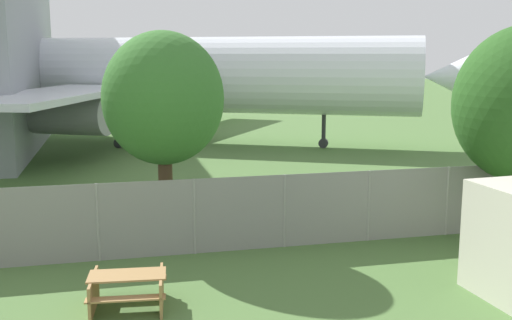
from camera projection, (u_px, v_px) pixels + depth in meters
The scene contains 4 objects.
perimeter_fence at pixel (194, 217), 16.26m from camera, with size 56.07×0.07×2.10m.
airplane at pixel (153, 75), 36.79m from camera, with size 38.92×30.99×13.19m.
picnic_bench_open_grass at pixel (128, 287), 12.84m from camera, with size 1.76×1.55×0.76m.
tree_far_right at pixel (163, 99), 17.13m from camera, with size 3.49×3.49×6.08m.
Camera 1 is at (-1.98, -5.30, 5.39)m, focal length 42.00 mm.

